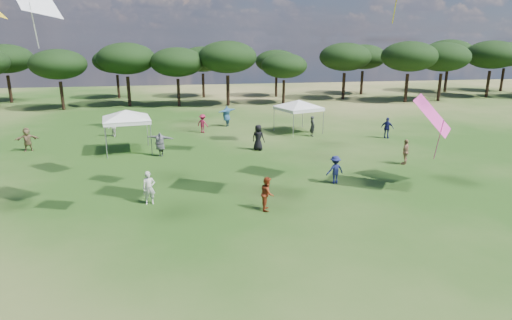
{
  "coord_description": "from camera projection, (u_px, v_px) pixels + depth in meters",
  "views": [
    {
      "loc": [
        -2.65,
        -7.05,
        7.61
      ],
      "look_at": [
        -0.28,
        6.0,
        3.88
      ],
      "focal_mm": 30.0,
      "sensor_mm": 36.0,
      "label": 1
    }
  ],
  "objects": [
    {
      "name": "tent_left",
      "position": [
        126.0,
        112.0,
        29.46
      ],
      "size": [
        6.21,
        6.21,
        3.27
      ],
      "rotation": [
        0.0,
        0.0,
        0.15
      ],
      "color": "gray",
      "rests_on": "ground"
    },
    {
      "name": "tree_line",
      "position": [
        217.0,
        58.0,
        53.04
      ],
      "size": [
        108.78,
        17.63,
        7.77
      ],
      "color": "black",
      "rests_on": "ground"
    },
    {
      "name": "tent_right",
      "position": [
        299.0,
        101.0,
        35.86
      ],
      "size": [
        6.1,
        6.1,
        3.07
      ],
      "rotation": [
        0.0,
        0.0,
        0.32
      ],
      "color": "gray",
      "rests_on": "ground"
    },
    {
      "name": "festival_crowd",
      "position": [
        186.0,
        140.0,
        29.87
      ],
      "size": [
        30.47,
        21.66,
        1.86
      ],
      "color": "#29292D",
      "rests_on": "ground"
    }
  ]
}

